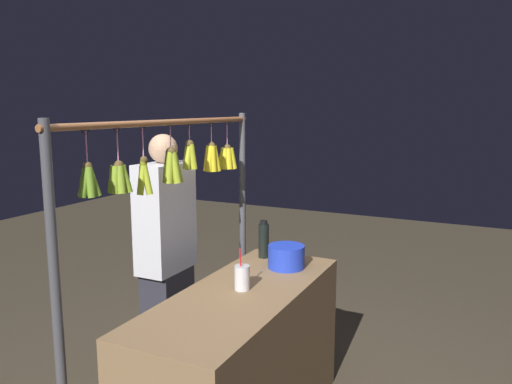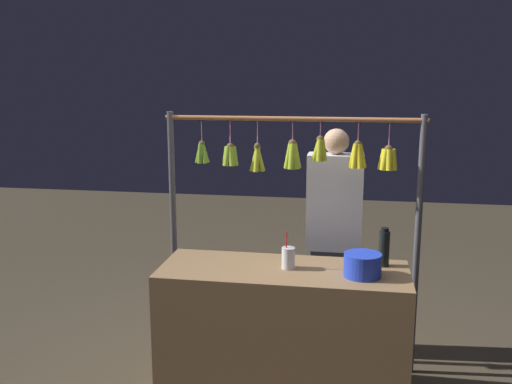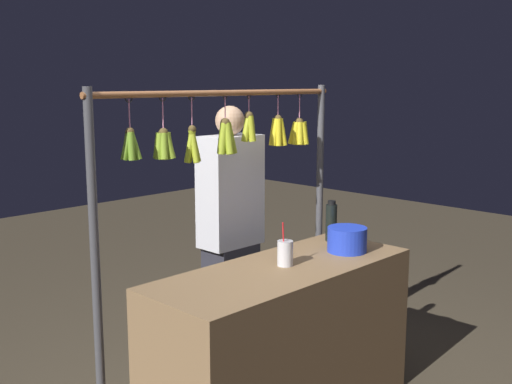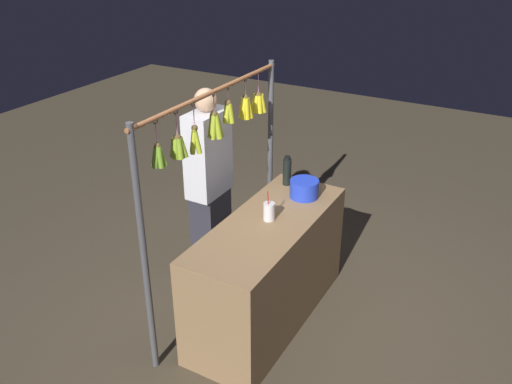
% 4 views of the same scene
% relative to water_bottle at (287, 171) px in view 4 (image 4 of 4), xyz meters
% --- Properties ---
extents(ground_plane, '(12.00, 12.00, 0.00)m').
position_rel_water_bottle_xyz_m(ground_plane, '(0.61, 0.15, -0.96)').
color(ground_plane, '#483E2E').
extents(market_counter, '(1.53, 0.58, 0.84)m').
position_rel_water_bottle_xyz_m(market_counter, '(0.61, 0.15, -0.54)').
color(market_counter, olive).
rests_on(market_counter, ground).
extents(display_rack, '(1.73, 0.13, 1.77)m').
position_rel_water_bottle_xyz_m(display_rack, '(0.57, -0.27, 0.31)').
color(display_rack, '#4C4C51').
rests_on(display_rack, ground).
extents(water_bottle, '(0.07, 0.07, 0.25)m').
position_rel_water_bottle_xyz_m(water_bottle, '(0.00, 0.00, 0.00)').
color(water_bottle, black).
rests_on(water_bottle, market_counter).
extents(blue_bucket, '(0.22, 0.22, 0.14)m').
position_rel_water_bottle_xyz_m(blue_bucket, '(0.13, 0.21, -0.05)').
color(blue_bucket, blue).
rests_on(blue_bucket, market_counter).
extents(drink_cup, '(0.08, 0.08, 0.23)m').
position_rel_water_bottle_xyz_m(drink_cup, '(0.58, 0.15, -0.05)').
color(drink_cup, silver).
rests_on(drink_cup, market_counter).
extents(vendor_person, '(0.39, 0.21, 1.65)m').
position_rel_water_bottle_xyz_m(vendor_person, '(0.33, -0.53, -0.15)').
color(vendor_person, '#2D2D38').
rests_on(vendor_person, ground).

